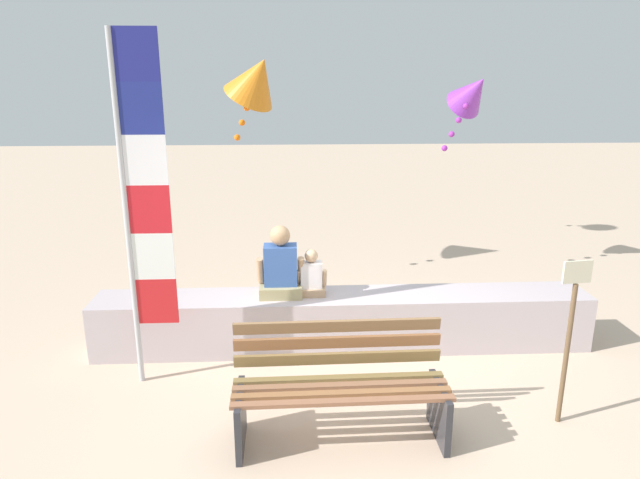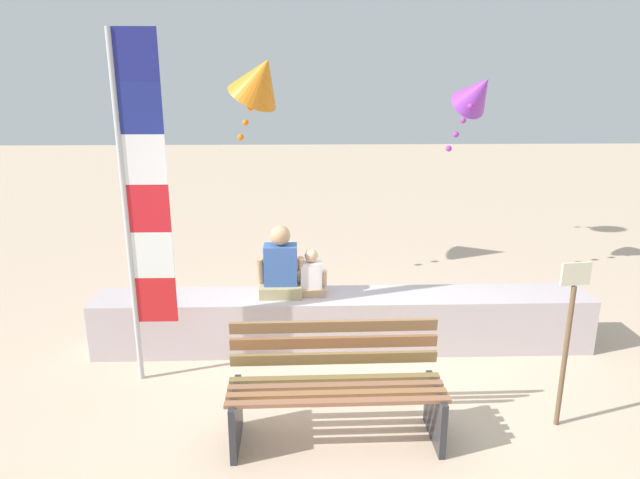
{
  "view_description": "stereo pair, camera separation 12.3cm",
  "coord_description": "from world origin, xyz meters",
  "px_view_note": "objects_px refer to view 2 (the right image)",
  "views": [
    {
      "loc": [
        -0.52,
        -4.56,
        2.72
      ],
      "look_at": [
        -0.24,
        0.82,
        1.18
      ],
      "focal_mm": 31.37,
      "sensor_mm": 36.0,
      "label": 1
    },
    {
      "loc": [
        -0.4,
        -4.56,
        2.72
      ],
      "look_at": [
        -0.24,
        0.82,
        1.18
      ],
      "focal_mm": 31.37,
      "sensor_mm": 36.0,
      "label": 2
    }
  ],
  "objects_px": {
    "person_adult": "(281,268)",
    "sign_post": "(568,333)",
    "person_child": "(311,277)",
    "kite_purple": "(478,93)",
    "flag_banner": "(140,196)",
    "kite_orange": "(260,79)",
    "park_bench": "(336,388)"
  },
  "relations": [
    {
      "from": "person_adult",
      "to": "sign_post",
      "type": "distance_m",
      "value": 2.74
    },
    {
      "from": "person_child",
      "to": "sign_post",
      "type": "bearing_deg",
      "value": -36.75
    },
    {
      "from": "kite_purple",
      "to": "flag_banner",
      "type": "bearing_deg",
      "value": -143.56
    },
    {
      "from": "flag_banner",
      "to": "kite_orange",
      "type": "distance_m",
      "value": 3.07
    },
    {
      "from": "kite_purple",
      "to": "person_child",
      "type": "bearing_deg",
      "value": -136.71
    },
    {
      "from": "park_bench",
      "to": "sign_post",
      "type": "distance_m",
      "value": 1.87
    },
    {
      "from": "person_adult",
      "to": "sign_post",
      "type": "height_order",
      "value": "sign_post"
    },
    {
      "from": "park_bench",
      "to": "flag_banner",
      "type": "height_order",
      "value": "flag_banner"
    },
    {
      "from": "person_child",
      "to": "kite_purple",
      "type": "distance_m",
      "value": 3.53
    },
    {
      "from": "flag_banner",
      "to": "kite_purple",
      "type": "height_order",
      "value": "flag_banner"
    },
    {
      "from": "person_child",
      "to": "kite_orange",
      "type": "bearing_deg",
      "value": 106.44
    },
    {
      "from": "person_adult",
      "to": "sign_post",
      "type": "bearing_deg",
      "value": -32.81
    },
    {
      "from": "flag_banner",
      "to": "person_child",
      "type": "bearing_deg",
      "value": 23.49
    },
    {
      "from": "person_adult",
      "to": "person_child",
      "type": "bearing_deg",
      "value": 0.06
    },
    {
      "from": "park_bench",
      "to": "kite_purple",
      "type": "xyz_separation_m",
      "value": [
        2.05,
        3.66,
        2.14
      ]
    },
    {
      "from": "flag_banner",
      "to": "kite_orange",
      "type": "height_order",
      "value": "kite_orange"
    },
    {
      "from": "park_bench",
      "to": "kite_purple",
      "type": "height_order",
      "value": "kite_purple"
    },
    {
      "from": "person_adult",
      "to": "kite_orange",
      "type": "xyz_separation_m",
      "value": [
        -0.32,
        2.14,
        1.86
      ]
    },
    {
      "from": "sign_post",
      "to": "kite_orange",
      "type": "bearing_deg",
      "value": 125.87
    },
    {
      "from": "park_bench",
      "to": "person_adult",
      "type": "bearing_deg",
      "value": 106.99
    },
    {
      "from": "person_adult",
      "to": "kite_purple",
      "type": "height_order",
      "value": "kite_purple"
    },
    {
      "from": "park_bench",
      "to": "sign_post",
      "type": "height_order",
      "value": "sign_post"
    },
    {
      "from": "kite_purple",
      "to": "park_bench",
      "type": "bearing_deg",
      "value": -119.28
    },
    {
      "from": "park_bench",
      "to": "person_child",
      "type": "height_order",
      "value": "person_child"
    },
    {
      "from": "kite_orange",
      "to": "kite_purple",
      "type": "height_order",
      "value": "kite_orange"
    },
    {
      "from": "park_bench",
      "to": "kite_orange",
      "type": "distance_m",
      "value": 4.44
    },
    {
      "from": "person_child",
      "to": "kite_orange",
      "type": "xyz_separation_m",
      "value": [
        -0.63,
        2.14,
        1.96
      ]
    },
    {
      "from": "person_child",
      "to": "park_bench",
      "type": "bearing_deg",
      "value": -83.97
    },
    {
      "from": "person_adult",
      "to": "kite_orange",
      "type": "height_order",
      "value": "kite_orange"
    },
    {
      "from": "kite_orange",
      "to": "person_child",
      "type": "bearing_deg",
      "value": -73.56
    },
    {
      "from": "person_child",
      "to": "sign_post",
      "type": "relative_size",
      "value": 0.35
    },
    {
      "from": "kite_orange",
      "to": "kite_purple",
      "type": "relative_size",
      "value": 1.06
    }
  ]
}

